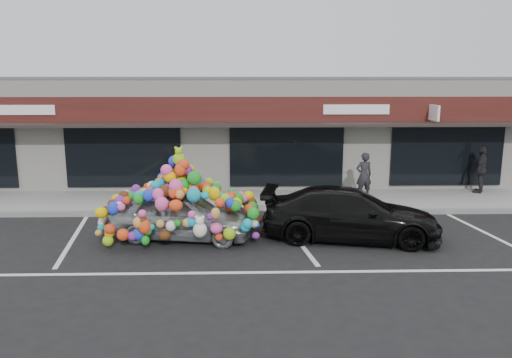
{
  "coord_description": "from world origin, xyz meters",
  "views": [
    {
      "loc": [
        1.39,
        -12.76,
        4.23
      ],
      "look_at": [
        1.76,
        1.4,
        1.38
      ],
      "focal_mm": 35.0,
      "sensor_mm": 36.0,
      "label": 1
    }
  ],
  "objects_px": {
    "toy_car": "(182,209)",
    "pedestrian_c": "(481,170)",
    "black_sedan": "(351,214)",
    "pedestrian_a": "(364,175)"
  },
  "relations": [
    {
      "from": "toy_car",
      "to": "pedestrian_c",
      "type": "distance_m",
      "value": 11.28
    },
    {
      "from": "black_sedan",
      "to": "pedestrian_c",
      "type": "xyz_separation_m",
      "value": [
        5.78,
        4.77,
        0.32
      ]
    },
    {
      "from": "toy_car",
      "to": "pedestrian_c",
      "type": "xyz_separation_m",
      "value": [
        10.3,
        4.61,
        0.19
      ]
    },
    {
      "from": "pedestrian_a",
      "to": "pedestrian_c",
      "type": "relative_size",
      "value": 0.94
    },
    {
      "from": "toy_car",
      "to": "pedestrian_a",
      "type": "distance_m",
      "value": 7.04
    },
    {
      "from": "black_sedan",
      "to": "pedestrian_c",
      "type": "distance_m",
      "value": 7.5
    },
    {
      "from": "toy_car",
      "to": "black_sedan",
      "type": "distance_m",
      "value": 4.52
    },
    {
      "from": "pedestrian_c",
      "to": "toy_car",
      "type": "bearing_deg",
      "value": -28.46
    },
    {
      "from": "black_sedan",
      "to": "pedestrian_c",
      "type": "height_order",
      "value": "pedestrian_c"
    },
    {
      "from": "pedestrian_a",
      "to": "black_sedan",
      "type": "bearing_deg",
      "value": 61.58
    }
  ]
}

